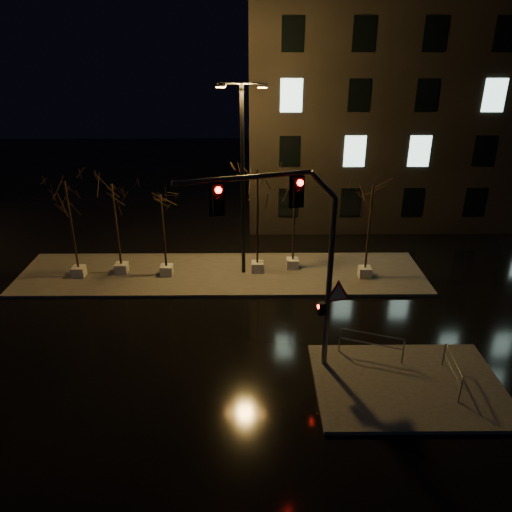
{
  "coord_description": "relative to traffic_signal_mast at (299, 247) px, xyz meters",
  "views": [
    {
      "loc": [
        1.65,
        -18.58,
        12.15
      ],
      "look_at": [
        1.83,
        2.29,
        2.8
      ],
      "focal_mm": 35.0,
      "sensor_mm": 36.0,
      "label": 1
    }
  ],
  "objects": [
    {
      "name": "streetlight_main",
      "position": [
        -2.09,
        8.68,
        0.53
      ],
      "size": [
        2.48,
        0.48,
        9.91
      ],
      "rotation": [
        0.0,
        0.0,
        -0.08
      ],
      "color": "black",
      "rests_on": "median"
    },
    {
      "name": "sidewalk_corner",
      "position": [
        4.22,
        -0.9,
        -5.27
      ],
      "size": [
        7.0,
        5.0,
        0.15
      ],
      "primitive_type": "cube",
      "color": "#45433E",
      "rests_on": "ground"
    },
    {
      "name": "median",
      "position": [
        -3.28,
        8.6,
        -5.27
      ],
      "size": [
        22.0,
        5.0,
        0.15
      ],
      "primitive_type": "cube",
      "color": "#45433E",
      "rests_on": "ground"
    },
    {
      "name": "tree_2",
      "position": [
        -6.25,
        8.37,
        -1.67
      ],
      "size": [
        1.8,
        1.8,
        4.64
      ],
      "color": "silver",
      "rests_on": "median"
    },
    {
      "name": "tree_4",
      "position": [
        0.63,
        9.17,
        -1.14
      ],
      "size": [
        1.8,
        1.8,
        5.34
      ],
      "color": "silver",
      "rests_on": "median"
    },
    {
      "name": "ground",
      "position": [
        -3.28,
        2.6,
        -5.34
      ],
      "size": [
        90.0,
        90.0,
        0.0
      ],
      "primitive_type": "plane",
      "color": "black",
      "rests_on": "ground"
    },
    {
      "name": "tree_0",
      "position": [
        -10.96,
        8.25,
        -1.08
      ],
      "size": [
        1.8,
        1.8,
        5.42
      ],
      "color": "silver",
      "rests_on": "median"
    },
    {
      "name": "traffic_signal_mast",
      "position": [
        0.0,
        0.0,
        0.0
      ],
      "size": [
        6.23,
        1.95,
        7.9
      ],
      "rotation": [
        0.0,
        0.0,
        0.3
      ],
      "color": "#5A5C61",
      "rests_on": "sidewalk_corner"
    },
    {
      "name": "tree_3",
      "position": [
        -1.33,
        8.76,
        -0.71
      ],
      "size": [
        1.8,
        1.8,
        5.9
      ],
      "color": "silver",
      "rests_on": "median"
    },
    {
      "name": "tree_1",
      "position": [
        -8.76,
        8.66,
        -1.3
      ],
      "size": [
        1.8,
        1.8,
        5.12
      ],
      "color": "silver",
      "rests_on": "median"
    },
    {
      "name": "guard_rail_b",
      "position": [
        5.8,
        -0.89,
        -4.51
      ],
      "size": [
        0.23,
        2.21,
        1.05
      ],
      "rotation": [
        0.0,
        0.0,
        1.49
      ],
      "color": "#5A5C61",
      "rests_on": "sidewalk_corner"
    },
    {
      "name": "guard_rail_a",
      "position": [
        3.14,
        0.77,
        -4.47
      ],
      "size": [
        2.43,
        0.91,
        1.11
      ],
      "rotation": [
        0.0,
        0.0,
        -0.35
      ],
      "color": "#5A5C61",
      "rests_on": "sidewalk_corner"
    },
    {
      "name": "tree_5",
      "position": [
        4.43,
        8.07,
        -1.22
      ],
      "size": [
        1.8,
        1.8,
        5.23
      ],
      "color": "silver",
      "rests_on": "median"
    },
    {
      "name": "building",
      "position": [
        10.72,
        20.6,
        2.16
      ],
      "size": [
        25.0,
        12.0,
        15.0
      ],
      "primitive_type": "cube",
      "color": "black",
      "rests_on": "ground"
    }
  ]
}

